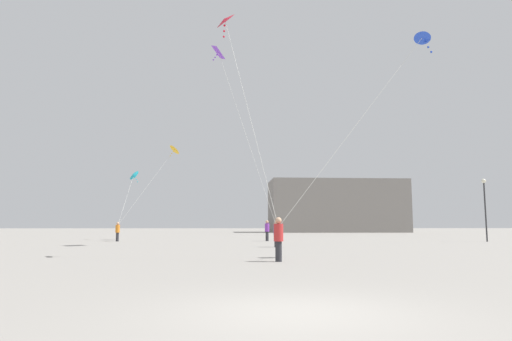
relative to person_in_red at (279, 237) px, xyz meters
name	(u,v)px	position (x,y,z in m)	size (l,w,h in m)	color
ground_plane	(298,313)	(-0.65, -10.06, -0.93)	(300.00, 300.00, 0.00)	gray
person_in_red	(279,237)	(0.00, 0.00, 0.00)	(0.37, 0.37, 1.69)	#2D2D33
person_in_orange	(118,231)	(-11.39, 20.87, -0.05)	(0.35, 0.35, 1.60)	#2D2D33
person_in_blue	(276,233)	(0.91, 11.02, -0.05)	(0.35, 0.35, 1.60)	#2D2D33
person_in_purple	(267,230)	(1.05, 21.14, 0.03)	(0.38, 0.38, 1.74)	#2D2D33
kite_cyan_diamond	(134,175)	(-11.23, 25.46, 5.07)	(1.26, 5.25, 5.20)	#1EB2C6
kite_cobalt_diamond	(420,42)	(6.47, 1.43, 8.52)	(7.12, 1.94, 8.62)	blue
kite_crimson_diamond	(225,22)	(-2.17, 2.33, 9.71)	(2.81, 3.00, 9.85)	red
kite_amber_diamond	(175,150)	(-7.26, 23.98, 7.29)	(4.80, 3.82, 7.40)	yellow
kite_violet_delta	(220,55)	(-2.80, 12.79, 12.14)	(4.21, 2.62, 12.36)	purple
building_left_hall	(336,206)	(16.35, 62.86, 3.64)	(23.66, 11.01, 9.13)	gray
lamppost_east	(485,199)	(18.90, 18.97, 2.52)	(0.36, 0.36, 5.16)	#2D2D30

